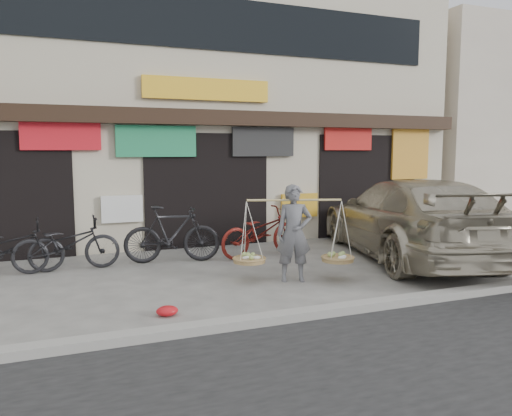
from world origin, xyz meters
name	(u,v)px	position (x,y,z in m)	size (l,w,h in m)	color
ground	(264,281)	(0.00, 0.00, 0.00)	(70.00, 70.00, 0.00)	gray
kerb	(319,312)	(0.00, -2.00, 0.06)	(70.00, 0.25, 0.12)	gray
shophouse_block	(179,110)	(0.00, 6.42, 3.45)	(14.00, 6.32, 7.00)	#C1B69C
neighbor_east	(510,127)	(13.50, 7.00, 3.20)	(12.00, 7.00, 6.40)	#C1B4A0
street_vendor	(294,237)	(0.51, -0.16, 0.79)	(2.05, 1.05, 1.71)	slate
bike_0	(8,248)	(-4.21, 2.12, 0.51)	(0.68, 1.96, 1.03)	black
bike_1	(172,234)	(-1.17, 2.09, 0.59)	(0.55, 1.96, 1.18)	black
bike_2	(261,232)	(0.77, 2.00, 0.53)	(0.71, 2.03, 1.07)	maroon
bike_3	(67,244)	(-3.19, 2.12, 0.51)	(0.68, 1.96, 1.03)	black
suv	(410,218)	(3.67, 0.67, 0.85)	(3.69, 6.27, 1.70)	#ABA28A
red_bag	(167,311)	(-1.95, -1.20, 0.07)	(0.31, 0.25, 0.14)	red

